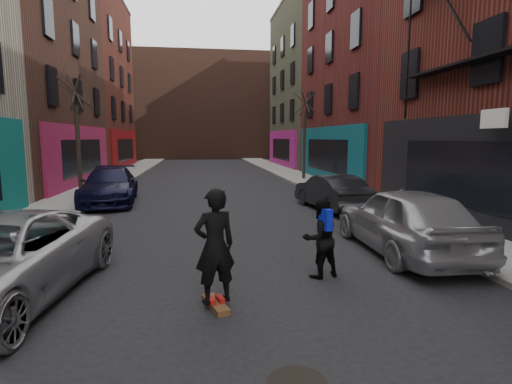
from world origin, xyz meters
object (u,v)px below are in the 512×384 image
object	(u,v)px
parked_left_end	(110,186)
parked_right_end	(331,192)
tree_right_far	(304,127)
skateboarder	(215,246)
parked_right_far	(405,220)
tree_left_far	(77,125)
manhole	(297,383)
pedestrian	(320,238)
skateboard	(216,305)

from	to	relation	value
parked_left_end	parked_right_end	size ratio (longest dim) A/B	1.26
tree_right_far	skateboarder	distance (m)	20.53
parked_right_far	tree_left_far	bearing A→B (deg)	-44.56
tree_left_far	manhole	bearing A→B (deg)	-66.98
parked_left_end	pedestrian	size ratio (longest dim) A/B	3.31
manhole	parked_right_end	bearing A→B (deg)	69.39
skateboard	parked_right_far	bearing A→B (deg)	10.66
skateboarder	skateboard	bearing A→B (deg)	180.00
manhole	skateboarder	bearing A→B (deg)	110.68
tree_left_far	tree_right_far	distance (m)	13.78
manhole	parked_left_end	bearing A→B (deg)	109.67
skateboard	pedestrian	size ratio (longest dim) A/B	0.50
parked_left_end	skateboard	bearing A→B (deg)	-75.80
skateboarder	manhole	distance (m)	2.59
parked_left_end	tree_right_far	bearing A→B (deg)	31.03
parked_right_end	manhole	distance (m)	11.57
parked_right_far	pedestrian	bearing A→B (deg)	29.23
tree_right_far	manhole	size ratio (longest dim) A/B	9.71
pedestrian	manhole	bearing A→B (deg)	53.23
skateboard	manhole	distance (m)	2.37
tree_left_far	pedestrian	xyz separation A→B (m)	(7.89, -12.08, -2.57)
tree_right_far	parked_right_far	xyz separation A→B (m)	(-1.96, -16.72, -2.70)
pedestrian	skateboard	bearing A→B (deg)	13.28
manhole	pedestrian	bearing A→B (deg)	68.84
skateboarder	tree_left_far	bearing A→B (deg)	-84.36
tree_left_far	parked_right_end	distance (m)	11.93
skateboard	parked_right_end	bearing A→B (deg)	42.54
tree_right_far	parked_right_far	size ratio (longest dim) A/B	1.39
tree_right_far	skateboard	size ratio (longest dim) A/B	8.50
parked_right_far	pedestrian	xyz separation A→B (m)	(-2.55, -1.36, -0.02)
skateboarder	parked_right_far	bearing A→B (deg)	-169.34
tree_right_far	manhole	xyz separation A→B (m)	(-5.82, -21.48, -3.52)
parked_right_end	manhole	size ratio (longest dim) A/B	5.98
tree_left_far	tree_right_far	size ratio (longest dim) A/B	0.96
parked_right_end	manhole	world-z (taller)	parked_right_end
parked_right_far	skateboarder	xyz separation A→B (m)	(-4.70, -2.55, 0.22)
tree_left_far	skateboarder	distance (m)	14.64
skateboarder	pedestrian	size ratio (longest dim) A/B	1.19
parked_right_far	manhole	bearing A→B (deg)	52.10
parked_left_end	parked_right_end	xyz separation A→B (m)	(8.93, -2.82, -0.07)
tree_left_far	parked_left_end	world-z (taller)	tree_left_far
tree_left_far	parked_right_end	size ratio (longest dim) A/B	1.55
parked_right_far	skateboarder	world-z (taller)	skateboarder
skateboarder	manhole	bearing A→B (deg)	92.91
parked_left_end	manhole	size ratio (longest dim) A/B	7.52
skateboard	pedestrian	xyz separation A→B (m)	(2.15, 1.19, 0.76)
tree_left_far	tree_right_far	bearing A→B (deg)	25.82
parked_left_end	skateboard	world-z (taller)	parked_left_end
tree_right_far	pedestrian	distance (m)	18.83
tree_right_far	parked_left_end	size ratio (longest dim) A/B	1.29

